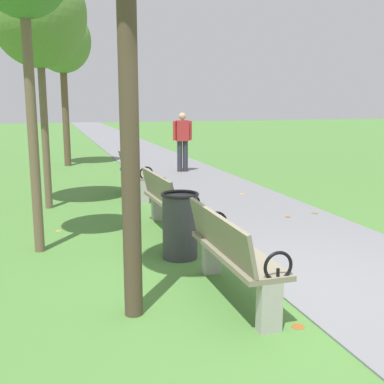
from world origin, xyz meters
The scene contains 10 objects.
ground_plane centered at (0.00, 0.00, 0.00)m, with size 80.00×80.00×0.00m, color #4C7F38.
paved_walkway centered at (1.25, 18.00, 0.01)m, with size 2.51×44.00×0.02m, color slate.
park_bench_1 centered at (-0.50, -0.07, 0.49)m, with size 0.48×1.60×0.90m.
park_bench_2 centered at (-0.50, 2.54, 0.49)m, with size 0.53×1.62×0.90m.
park_bench_3 centered at (-0.50, 5.37, 0.49)m, with size 0.48×1.60×0.90m.
tree_3 centered at (-2.21, 4.76, 3.41)m, with size 1.66×1.66×4.35m.
tree_4 centered at (-1.59, 10.66, 3.63)m, with size 1.68×1.68×4.61m.
pedestrian_walking centered at (1.40, 8.35, 0.93)m, with size 0.53×0.24×1.62m.
trash_bin centered at (-0.65, 1.31, 0.42)m, with size 0.48×0.48×0.84m.
scattered_leaves centered at (0.44, 4.49, 0.01)m, with size 4.82×9.18×0.02m.
Camera 1 is at (-2.21, -4.27, 1.97)m, focal length 44.52 mm.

